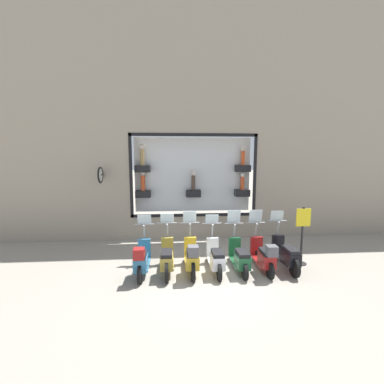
% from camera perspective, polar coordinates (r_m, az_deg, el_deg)
% --- Properties ---
extents(ground_plane, '(120.00, 120.00, 0.00)m').
position_cam_1_polar(ground_plane, '(7.65, 2.62, -18.05)').
color(ground_plane, gray).
extents(building_facade, '(1.23, 36.00, 9.36)m').
position_cam_1_polar(building_facade, '(10.58, 0.35, 15.58)').
color(building_facade, gray).
rests_on(building_facade, ground_plane).
extents(scooter_black_0, '(1.81, 0.61, 1.61)m').
position_cam_1_polar(scooter_black_0, '(8.36, 20.25, -12.92)').
color(scooter_black_0, black).
rests_on(scooter_black_0, ground_plane).
extents(scooter_red_1, '(1.79, 0.60, 1.66)m').
position_cam_1_polar(scooter_red_1, '(8.03, 15.72, -13.46)').
color(scooter_red_1, black).
rests_on(scooter_red_1, ground_plane).
extents(scooter_green_2, '(1.79, 0.60, 1.66)m').
position_cam_1_polar(scooter_green_2, '(7.90, 10.55, -14.03)').
color(scooter_green_2, black).
rests_on(scooter_green_2, ground_plane).
extents(scooter_white_3, '(1.80, 0.60, 1.53)m').
position_cam_1_polar(scooter_white_3, '(7.75, 5.32, -14.33)').
color(scooter_white_3, black).
rests_on(scooter_white_3, ground_plane).
extents(scooter_yellow_4, '(1.81, 0.60, 1.65)m').
position_cam_1_polar(scooter_yellow_4, '(7.60, -0.06, -14.21)').
color(scooter_yellow_4, black).
rests_on(scooter_yellow_4, ground_plane).
extents(scooter_olive_5, '(1.81, 0.60, 1.58)m').
position_cam_1_polar(scooter_olive_5, '(7.65, -5.58, -14.41)').
color(scooter_olive_5, black).
rests_on(scooter_olive_5, ground_plane).
extents(scooter_teal_6, '(1.80, 0.61, 1.55)m').
position_cam_1_polar(scooter_teal_6, '(7.63, -11.10, -14.40)').
color(scooter_teal_6, black).
rests_on(scooter_teal_6, ground_plane).
extents(shop_sign_post, '(0.36, 0.45, 1.82)m').
position_cam_1_polar(shop_sign_post, '(8.74, 23.31, -8.43)').
color(shop_sign_post, '#232326').
rests_on(shop_sign_post, ground_plane).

